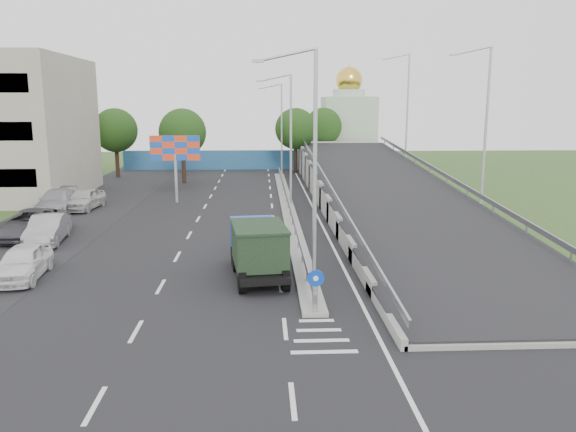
{
  "coord_description": "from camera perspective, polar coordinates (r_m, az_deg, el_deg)",
  "views": [
    {
      "loc": [
        -1.98,
        -17.94,
        7.92
      ],
      "look_at": [
        -0.63,
        10.86,
        2.2
      ],
      "focal_mm": 35.0,
      "sensor_mm": 36.0,
      "label": 1
    }
  ],
  "objects": [
    {
      "name": "ground",
      "position": [
        19.71,
        3.39,
        -12.49
      ],
      "size": [
        160.0,
        160.0,
        0.0
      ],
      "primitive_type": "plane",
      "color": "#2D4C1E",
      "rests_on": "ground"
    },
    {
      "name": "dump_truck",
      "position": [
        26.18,
        -3.13,
        -3.1
      ],
      "size": [
        2.87,
        6.17,
        2.62
      ],
      "rotation": [
        0.0,
        0.0,
        0.12
      ],
      "color": "black",
      "rests_on": "ground"
    },
    {
      "name": "parked_car_b",
      "position": [
        35.52,
        -23.23,
        -1.24
      ],
      "size": [
        2.35,
        5.14,
        1.63
      ],
      "primitive_type": "imported",
      "rotation": [
        0.0,
        0.0,
        0.13
      ],
      "color": "gray",
      "rests_on": "ground"
    },
    {
      "name": "road_surface",
      "position": [
        38.77,
        -4.13,
        -0.6
      ],
      "size": [
        26.0,
        90.0,
        0.04
      ],
      "primitive_type": "cube",
      "color": "black",
      "rests_on": "ground"
    },
    {
      "name": "lamp_post_far",
      "position": [
        64.01,
        -0.82,
        9.32
      ],
      "size": [
        2.74,
        0.18,
        10.08
      ],
      "color": "#B2B5B7",
      "rests_on": "median"
    },
    {
      "name": "tree_left_far",
      "position": [
        65.01,
        -17.13,
        8.31
      ],
      "size": [
        4.8,
        4.8,
        7.6
      ],
      "color": "black",
      "rests_on": "ground"
    },
    {
      "name": "church",
      "position": [
        78.9,
        6.13,
        9.26
      ],
      "size": [
        7.0,
        7.0,
        13.8
      ],
      "color": "#B2CCAD",
      "rests_on": "ground"
    },
    {
      "name": "median_guardrail",
      "position": [
        42.6,
        0.02,
        1.53
      ],
      "size": [
        0.09,
        44.0,
        0.71
      ],
      "color": "gray",
      "rests_on": "median"
    },
    {
      "name": "tree_median_far",
      "position": [
        66.12,
        0.78,
        8.84
      ],
      "size": [
        4.8,
        4.8,
        7.6
      ],
      "color": "black",
      "rests_on": "ground"
    },
    {
      "name": "billboard",
      "position": [
        46.63,
        -11.4,
        6.4
      ],
      "size": [
        4.0,
        0.24,
        5.5
      ],
      "color": "#B2B5B7",
      "rests_on": "ground"
    },
    {
      "name": "median",
      "position": [
        42.71,
        0.02,
        0.67
      ],
      "size": [
        1.0,
        44.0,
        0.2
      ],
      "primitive_type": "cube",
      "color": "gray",
      "rests_on": "ground"
    },
    {
      "name": "blue_wall",
      "position": [
        70.29,
        -4.34,
        5.7
      ],
      "size": [
        30.0,
        0.5,
        2.4
      ],
      "primitive_type": "cube",
      "color": "#235D80",
      "rests_on": "ground"
    },
    {
      "name": "tree_ramp_far",
      "position": [
        73.43,
        3.6,
        9.05
      ],
      "size": [
        4.8,
        4.8,
        7.6
      ],
      "color": "black",
      "rests_on": "ground"
    },
    {
      "name": "sign_bollard",
      "position": [
        21.35,
        2.81,
        -7.61
      ],
      "size": [
        0.64,
        0.23,
        1.67
      ],
      "color": "black",
      "rests_on": "median"
    },
    {
      "name": "lamp_post_near",
      "position": [
        24.13,
        2.31,
        6.19
      ],
      "size": [
        2.74,
        0.18,
        10.08
      ],
      "color": "#B2B5B7",
      "rests_on": "median"
    },
    {
      "name": "tree_left_mid",
      "position": [
        58.56,
        -10.67,
        8.34
      ],
      "size": [
        4.8,
        4.8,
        7.6
      ],
      "color": "black",
      "rests_on": "ground"
    },
    {
      "name": "lamp_post_mid",
      "position": [
        44.04,
        0.04,
        8.47
      ],
      "size": [
        2.74,
        0.18,
        10.08
      ],
      "color": "#B2B5B7",
      "rests_on": "median"
    },
    {
      "name": "parking_strip",
      "position": [
        41.22,
        -22.51,
        -0.73
      ],
      "size": [
        8.0,
        90.0,
        0.05
      ],
      "primitive_type": "cube",
      "color": "black",
      "rests_on": "ground"
    },
    {
      "name": "overpass_ramp",
      "position": [
        43.44,
        9.96,
        2.88
      ],
      "size": [
        10.0,
        50.0,
        3.5
      ],
      "color": "gray",
      "rests_on": "ground"
    },
    {
      "name": "parked_car_a",
      "position": [
        28.69,
        -25.37,
        -4.29
      ],
      "size": [
        2.24,
        4.74,
        1.57
      ],
      "primitive_type": "imported",
      "rotation": [
        0.0,
        0.0,
        0.09
      ],
      "color": "white",
      "rests_on": "ground"
    },
    {
      "name": "parked_car_d",
      "position": [
        45.6,
        -22.43,
        1.41
      ],
      "size": [
        2.92,
        5.9,
        1.65
      ],
      "primitive_type": "imported",
      "rotation": [
        0.0,
        0.0,
        0.11
      ],
      "color": "#A2A2AB",
      "rests_on": "ground"
    },
    {
      "name": "parked_car_e",
      "position": [
        45.85,
        -19.98,
        1.64
      ],
      "size": [
        2.41,
        5.02,
        1.65
      ],
      "primitive_type": "imported",
      "rotation": [
        0.0,
        0.0,
        -0.1
      ],
      "color": "#BAB9B5",
      "rests_on": "ground"
    },
    {
      "name": "parked_car_c",
      "position": [
        37.45,
        -24.65,
        -0.72
      ],
      "size": [
        3.21,
        6.22,
        1.68
      ],
      "primitive_type": "imported",
      "rotation": [
        0.0,
        0.0,
        -0.07
      ],
      "color": "#3C3B41",
      "rests_on": "ground"
    }
  ]
}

